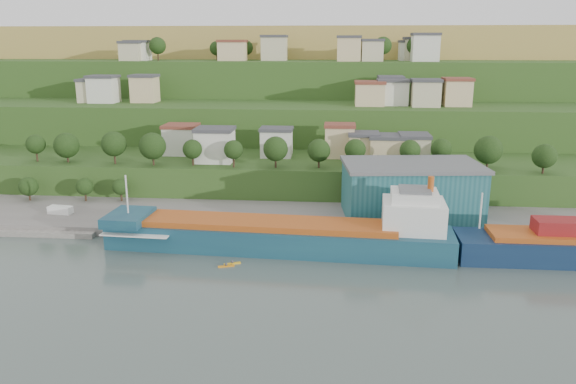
# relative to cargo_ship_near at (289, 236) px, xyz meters

# --- Properties ---
(ground) EXTENTS (500.00, 500.00, 0.00)m
(ground) POSITION_rel_cargo_ship_near_xyz_m (-8.13, -10.49, -2.90)
(ground) COLOR #404E47
(ground) RESTS_ON ground
(quay) EXTENTS (220.00, 26.00, 4.00)m
(quay) POSITION_rel_cargo_ship_near_xyz_m (11.87, 17.51, -2.90)
(quay) COLOR slate
(quay) RESTS_ON ground
(pebble_beach) EXTENTS (40.00, 18.00, 2.40)m
(pebble_beach) POSITION_rel_cargo_ship_near_xyz_m (-63.13, 11.51, -2.90)
(pebble_beach) COLOR slate
(pebble_beach) RESTS_ON ground
(hillside) EXTENTS (360.00, 210.35, 96.00)m
(hillside) POSITION_rel_cargo_ship_near_xyz_m (-8.10, 158.20, -2.81)
(hillside) COLOR #284719
(hillside) RESTS_ON ground
(cargo_ship_near) EXTENTS (71.21, 15.12, 18.16)m
(cargo_ship_near) POSITION_rel_cargo_ship_near_xyz_m (0.00, 0.00, 0.00)
(cargo_ship_near) COLOR #13324A
(cargo_ship_near) RESTS_ON ground
(warehouse) EXTENTS (32.89, 22.27, 12.80)m
(warehouse) POSITION_rel_cargo_ship_near_xyz_m (26.73, 19.00, 5.53)
(warehouse) COLOR #1E545A
(warehouse) RESTS_ON quay
(caravan) EXTENTS (5.82, 2.98, 2.60)m
(caravan) POSITION_rel_cargo_ship_near_xyz_m (-55.83, 14.15, -0.40)
(caravan) COLOR white
(caravan) RESTS_ON pebble_beach
(dinghy) EXTENTS (4.19, 2.34, 0.79)m
(dinghy) POSITION_rel_cargo_ship_near_xyz_m (-48.36, 11.17, -1.30)
(dinghy) COLOR silver
(dinghy) RESTS_ON pebble_beach
(kayak_orange) EXTENTS (3.12, 1.56, 0.78)m
(kayak_orange) POSITION_rel_cargo_ship_near_xyz_m (-11.12, -10.11, -2.67)
(kayak_orange) COLOR orange
(kayak_orange) RESTS_ON ground
(kayak_yellow) EXTENTS (3.24, 1.83, 0.82)m
(kayak_yellow) POSITION_rel_cargo_ship_near_xyz_m (-10.20, -8.72, -2.66)
(kayak_yellow) COLOR gold
(kayak_yellow) RESTS_ON ground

